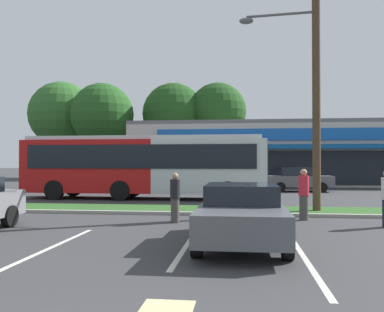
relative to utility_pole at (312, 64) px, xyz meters
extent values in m
cube|color=#2D5B23|center=(-4.26, 0.16, -5.54)|extent=(56.00, 2.20, 0.12)
cube|color=#99968C|center=(-4.26, -1.06, -5.54)|extent=(56.00, 0.24, 0.12)
cube|color=silver|center=(-6.89, -7.03, -5.59)|extent=(0.12, 4.80, 0.01)
cube|color=silver|center=(-3.91, -6.37, -5.59)|extent=(0.12, 4.80, 0.01)
cube|color=silver|center=(-1.40, -7.67, -5.59)|extent=(0.12, 4.80, 0.01)
cube|color=#BCB7AD|center=(0.97, 22.59, -3.14)|extent=(25.52, 12.66, 4.91)
cube|color=black|center=(0.97, 16.22, -4.12)|extent=(21.44, 0.08, 2.56)
cube|color=#0F4C8C|center=(0.97, 15.56, -2.55)|extent=(23.99, 1.40, 0.35)
cube|color=#1959AD|center=(0.97, 16.18, -1.57)|extent=(20.42, 0.16, 0.88)
cube|color=slate|center=(0.97, 22.59, -0.53)|extent=(25.52, 12.66, 0.30)
cylinder|color=#473323|center=(-24.14, 31.64, -3.24)|extent=(0.44, 0.44, 4.73)
sphere|color=#2D6026|center=(-24.14, 31.64, 2.06)|extent=(7.82, 7.82, 7.82)
cylinder|color=#473323|center=(-18.40, 29.61, -3.28)|extent=(0.44, 0.44, 4.64)
sphere|color=#23511E|center=(-18.40, 29.61, 1.72)|extent=(7.14, 7.14, 7.14)
cylinder|color=#473323|center=(-10.52, 31.58, -3.19)|extent=(0.44, 0.44, 4.82)
sphere|color=#1E4719|center=(-10.52, 31.58, 1.91)|extent=(7.17, 7.17, 7.17)
cylinder|color=#473323|center=(-5.38, 31.83, -2.95)|extent=(0.44, 0.44, 5.30)
sphere|color=#1E4719|center=(-5.38, 31.83, 2.17)|extent=(6.60, 6.60, 6.60)
cylinder|color=#4C3826|center=(0.14, -0.01, -0.35)|extent=(0.30, 0.30, 10.50)
cylinder|color=#59595B|center=(-1.16, 0.12, 1.96)|extent=(2.60, 0.37, 0.10)
ellipsoid|color=#59595B|center=(-2.45, 0.26, 1.81)|extent=(0.56, 0.32, 0.24)
cube|color=#B71414|center=(-10.49, 5.28, -3.90)|extent=(6.91, 2.62, 2.70)
cube|color=silver|center=(-4.23, 5.22, -3.90)|extent=(5.66, 2.60, 2.70)
cube|color=silver|center=(-7.68, 5.26, -2.45)|extent=(12.04, 2.41, 0.20)
cube|color=black|center=(-7.69, 3.95, -3.41)|extent=(11.52, 0.17, 1.19)
cube|color=black|center=(-1.39, 5.20, -3.57)|extent=(0.08, 2.17, 1.51)
cylinder|color=black|center=(-3.28, 6.39, -5.10)|extent=(1.00, 0.31, 1.00)
cylinder|color=black|center=(-3.31, 4.04, -5.10)|extent=(1.00, 0.31, 1.00)
cylinder|color=black|center=(-8.60, 6.44, -5.10)|extent=(1.00, 0.31, 1.00)
cylinder|color=black|center=(-8.63, 4.09, -5.10)|extent=(1.00, 0.31, 1.00)
cylinder|color=black|center=(-12.05, 6.47, -5.10)|extent=(1.00, 0.31, 1.00)
cylinder|color=black|center=(-12.07, 4.13, -5.10)|extent=(1.00, 0.31, 1.00)
cylinder|color=black|center=(-9.45, -4.38, -5.28)|extent=(0.22, 0.64, 0.64)
cube|color=#9E998C|center=(-12.06, 10.74, -4.91)|extent=(4.47, 1.83, 0.74)
cube|color=black|center=(-11.83, 10.74, -4.27)|extent=(2.01, 1.61, 0.53)
cylinder|color=black|center=(-13.44, 9.87, -5.28)|extent=(0.64, 0.22, 0.64)
cylinder|color=black|center=(-13.44, 11.61, -5.28)|extent=(0.64, 0.22, 0.64)
cylinder|color=black|center=(-10.67, 9.87, -5.28)|extent=(0.64, 0.22, 0.64)
cylinder|color=black|center=(-10.67, 11.61, -5.28)|extent=(0.64, 0.22, 0.64)
cube|color=#515459|center=(1.10, 11.72, -4.93)|extent=(4.14, 1.79, 0.70)
cube|color=black|center=(0.89, 11.72, -4.31)|extent=(1.86, 1.57, 0.53)
cylinder|color=black|center=(2.38, 12.57, -5.28)|extent=(0.64, 0.22, 0.64)
cylinder|color=black|center=(2.38, 10.87, -5.28)|extent=(0.64, 0.22, 0.64)
cylinder|color=black|center=(-0.19, 12.57, -5.28)|extent=(0.64, 0.22, 0.64)
cylinder|color=black|center=(-0.19, 10.87, -5.28)|extent=(0.64, 0.22, 0.64)
cube|color=#515459|center=(-2.65, -6.17, -4.96)|extent=(1.88, 4.58, 0.63)
cube|color=black|center=(-2.65, -5.94, -4.43)|extent=(1.66, 2.06, 0.44)
cylinder|color=black|center=(-1.75, -7.59, -5.28)|extent=(0.22, 0.64, 0.64)
cylinder|color=black|center=(-3.54, -7.59, -5.28)|extent=(0.22, 0.64, 0.64)
cylinder|color=black|center=(-1.75, -4.75, -5.28)|extent=(0.22, 0.64, 0.64)
cylinder|color=black|center=(-3.54, -4.75, -5.28)|extent=(0.22, 0.64, 0.64)
cylinder|color=#47423D|center=(-4.74, -2.95, -5.22)|extent=(0.27, 0.27, 0.76)
cylinder|color=black|center=(-4.74, -2.95, -4.53)|extent=(0.32, 0.32, 0.60)
sphere|color=tan|center=(-4.74, -2.95, -4.13)|extent=(0.21, 0.21, 0.21)
cylinder|color=#47423D|center=(-0.60, -1.86, -5.19)|extent=(0.29, 0.29, 0.82)
cylinder|color=red|center=(-0.60, -1.86, -4.46)|extent=(0.34, 0.34, 0.65)
sphere|color=tan|center=(-0.60, -1.86, -4.02)|extent=(0.22, 0.22, 0.22)
camera|label=1|loc=(-2.65, -15.89, -3.67)|focal=38.76mm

